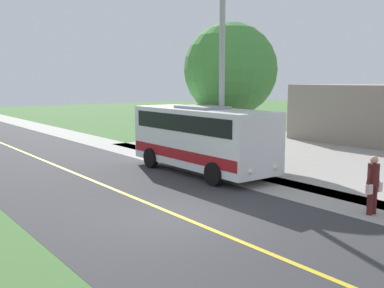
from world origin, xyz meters
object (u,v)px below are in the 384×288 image
object	(u,v)px
shuttle_bus_front	(202,136)
pedestrian_with_bags	(373,183)
street_light_pole	(220,71)
tree_curbside	(230,70)

from	to	relation	value
shuttle_bus_front	pedestrian_with_bags	distance (m)	7.93
pedestrian_with_bags	street_light_pole	bearing A→B (deg)	-91.28
tree_curbside	pedestrian_with_bags	bearing A→B (deg)	74.00
street_light_pole	tree_curbside	world-z (taller)	street_light_pole
street_light_pole	tree_curbside	size ratio (longest dim) A/B	1.17
pedestrian_with_bags	street_light_pole	distance (m)	7.97
tree_curbside	street_light_pole	bearing A→B (deg)	40.52
street_light_pole	tree_curbside	bearing A→B (deg)	-139.48
pedestrian_with_bags	street_light_pole	xyz separation A→B (m)	(-0.16, -7.20, 3.40)
shuttle_bus_front	tree_curbside	world-z (taller)	tree_curbside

